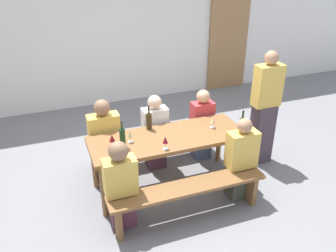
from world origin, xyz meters
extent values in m
plane|color=slate|center=(0.00, 0.00, 0.00)|extent=(24.00, 24.00, 0.00)
cube|color=white|center=(0.00, 3.16, 1.60)|extent=(14.00, 0.20, 3.20)
cube|color=#9E7247|center=(2.52, 3.02, 1.05)|extent=(0.90, 0.06, 2.10)
cube|color=brown|center=(0.00, 0.00, 0.72)|extent=(1.99, 0.74, 0.05)
cylinder|color=brown|center=(-0.92, -0.31, 0.35)|extent=(0.07, 0.07, 0.70)
cylinder|color=brown|center=(0.92, -0.31, 0.35)|extent=(0.07, 0.07, 0.70)
cylinder|color=brown|center=(-0.92, 0.31, 0.35)|extent=(0.07, 0.07, 0.70)
cylinder|color=brown|center=(0.92, 0.31, 0.35)|extent=(0.07, 0.07, 0.70)
cube|color=brown|center=(0.00, -0.67, 0.43)|extent=(1.89, 0.30, 0.04)
cube|color=brown|center=(-0.85, -0.67, 0.21)|extent=(0.06, 0.24, 0.41)
cube|color=brown|center=(0.85, -0.67, 0.21)|extent=(0.06, 0.24, 0.41)
cube|color=brown|center=(0.00, 0.67, 0.43)|extent=(1.89, 0.30, 0.04)
cube|color=brown|center=(-0.85, 0.67, 0.21)|extent=(0.06, 0.24, 0.41)
cube|color=brown|center=(0.85, 0.67, 0.21)|extent=(0.06, 0.24, 0.41)
cylinder|color=#332814|center=(-0.16, 0.28, 0.86)|extent=(0.07, 0.07, 0.22)
cylinder|color=#332814|center=(-0.16, 0.28, 1.02)|extent=(0.03, 0.03, 0.10)
cylinder|color=black|center=(-0.16, 0.28, 1.07)|extent=(0.03, 0.03, 0.01)
cylinder|color=#143319|center=(0.91, -0.26, 0.86)|extent=(0.07, 0.07, 0.21)
cylinder|color=#143319|center=(0.91, -0.26, 1.01)|extent=(0.03, 0.03, 0.10)
cylinder|color=black|center=(0.91, -0.26, 1.07)|extent=(0.03, 0.03, 0.01)
cylinder|color=#143319|center=(-0.59, -0.04, 0.87)|extent=(0.07, 0.07, 0.24)
cylinder|color=#143319|center=(-0.59, -0.04, 1.03)|extent=(0.02, 0.02, 0.09)
cylinder|color=black|center=(-0.59, -0.04, 1.08)|extent=(0.03, 0.03, 0.01)
cylinder|color=silver|center=(-0.71, 0.00, 0.75)|extent=(0.06, 0.06, 0.01)
cylinder|color=silver|center=(-0.71, 0.00, 0.79)|extent=(0.01, 0.01, 0.07)
cone|color=maroon|center=(-0.71, 0.00, 0.87)|extent=(0.07, 0.07, 0.09)
cylinder|color=silver|center=(0.64, 0.02, 0.75)|extent=(0.06, 0.06, 0.01)
cylinder|color=silver|center=(0.64, 0.02, 0.79)|extent=(0.01, 0.01, 0.07)
cone|color=beige|center=(0.64, 0.02, 0.86)|extent=(0.06, 0.06, 0.08)
cylinder|color=silver|center=(-0.48, 0.03, 0.75)|extent=(0.06, 0.06, 0.01)
cylinder|color=silver|center=(-0.48, 0.03, 0.79)|extent=(0.01, 0.01, 0.07)
cone|color=beige|center=(-0.48, 0.03, 0.87)|extent=(0.06, 0.06, 0.09)
cylinder|color=silver|center=(-0.14, -0.28, 0.75)|extent=(0.06, 0.06, 0.01)
cylinder|color=silver|center=(-0.14, -0.28, 0.80)|extent=(0.01, 0.01, 0.08)
cone|color=maroon|center=(-0.14, -0.28, 0.88)|extent=(0.06, 0.06, 0.08)
cylinder|color=silver|center=(-0.69, -0.25, 0.75)|extent=(0.06, 0.06, 0.01)
cylinder|color=silver|center=(-0.69, -0.25, 0.80)|extent=(0.01, 0.01, 0.09)
cone|color=#D18C93|center=(-0.69, -0.25, 0.89)|extent=(0.06, 0.06, 0.09)
cube|color=#542C3C|center=(-0.75, -0.52, 0.23)|extent=(0.27, 0.24, 0.45)
cube|color=gold|center=(-0.75, -0.52, 0.67)|extent=(0.36, 0.20, 0.43)
sphere|color=#846047|center=(-0.75, -0.52, 0.99)|extent=(0.22, 0.22, 0.22)
cube|color=#3E4234|center=(0.77, -0.52, 0.23)|extent=(0.28, 0.24, 0.45)
cube|color=gold|center=(0.77, -0.52, 0.69)|extent=(0.37, 0.20, 0.47)
sphere|color=#A87A5B|center=(0.77, -0.52, 1.01)|extent=(0.18, 0.18, 0.18)
cube|color=#455240|center=(-0.71, 0.52, 0.23)|extent=(0.31, 0.24, 0.45)
cube|color=gold|center=(-0.71, 0.52, 0.69)|extent=(0.42, 0.20, 0.49)
sphere|color=#846047|center=(-0.71, 0.52, 1.04)|extent=(0.21, 0.21, 0.21)
cube|color=#502F3B|center=(0.00, 0.52, 0.23)|extent=(0.26, 0.24, 0.45)
cube|color=silver|center=(0.00, 0.52, 0.68)|extent=(0.35, 0.20, 0.47)
sphere|color=beige|center=(0.00, 0.52, 1.01)|extent=(0.19, 0.19, 0.19)
cube|color=#44516F|center=(0.73, 0.52, 0.23)|extent=(0.24, 0.24, 0.45)
cube|color=#C6383D|center=(0.73, 0.52, 0.67)|extent=(0.32, 0.20, 0.45)
sphere|color=tan|center=(0.73, 0.52, 0.99)|extent=(0.19, 0.19, 0.19)
cube|color=#433642|center=(1.50, 0.12, 0.45)|extent=(0.29, 0.24, 0.90)
cube|color=gold|center=(1.50, 0.12, 1.19)|extent=(0.38, 0.20, 0.59)
sphere|color=#A87A5B|center=(1.50, 0.12, 1.58)|extent=(0.19, 0.19, 0.19)
camera|label=1|loc=(-1.38, -3.69, 2.93)|focal=38.10mm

